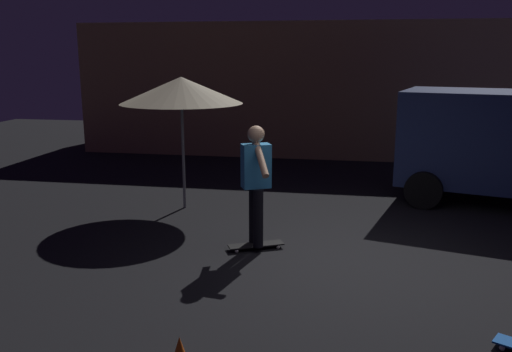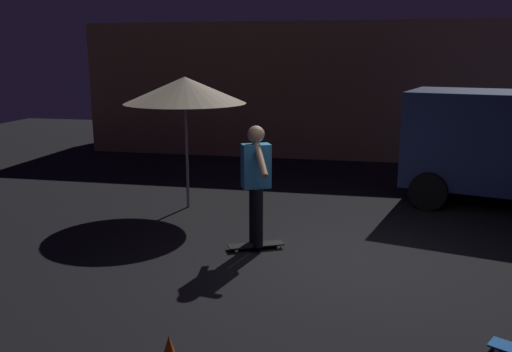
% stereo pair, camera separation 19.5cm
% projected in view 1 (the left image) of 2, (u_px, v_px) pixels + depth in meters
% --- Properties ---
extents(ground_plane, '(28.00, 28.00, 0.00)m').
position_uv_depth(ground_plane, '(341.00, 266.00, 6.88)').
color(ground_plane, black).
extents(low_building, '(12.36, 4.05, 3.50)m').
position_uv_depth(low_building, '(312.00, 87.00, 15.51)').
color(low_building, '#AD7F56').
rests_on(low_building, ground_plane).
extents(patio_umbrella, '(2.10, 2.10, 2.30)m').
position_uv_depth(patio_umbrella, '(181.00, 90.00, 9.08)').
color(patio_umbrella, slate).
rests_on(patio_umbrella, ground_plane).
extents(skateboard_ridden, '(0.79, 0.52, 0.07)m').
position_uv_depth(skateboard_ridden, '(256.00, 245.00, 7.49)').
color(skateboard_ridden, black).
rests_on(skateboard_ridden, ground_plane).
extents(skater, '(0.51, 0.92, 1.67)m').
position_uv_depth(skater, '(256.00, 177.00, 7.27)').
color(skater, black).
rests_on(skater, skateboard_ridden).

